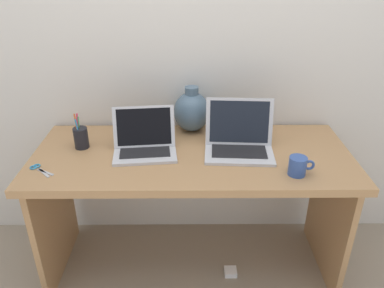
{
  "coord_description": "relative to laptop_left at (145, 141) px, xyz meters",
  "views": [
    {
      "loc": [
        -0.01,
        -1.66,
        1.66
      ],
      "look_at": [
        0.0,
        0.0,
        0.8
      ],
      "focal_mm": 35.3,
      "sensor_mm": 36.0,
      "label": 1
    }
  ],
  "objects": [
    {
      "name": "ground_plane",
      "position": [
        0.24,
        -0.02,
        -0.8
      ],
      "size": [
        6.0,
        6.0,
        0.0
      ],
      "primitive_type": "plane",
      "color": "gray"
    },
    {
      "name": "back_wall",
      "position": [
        0.24,
        0.35,
        0.4
      ],
      "size": [
        4.4,
        0.04,
        2.4
      ],
      "primitive_type": "cube",
      "color": "silver",
      "rests_on": "ground"
    },
    {
      "name": "desk",
      "position": [
        0.24,
        -0.02,
        -0.21
      ],
      "size": [
        1.6,
        0.67,
        0.75
      ],
      "color": "#AD7F51",
      "rests_on": "ground"
    },
    {
      "name": "laptop_left",
      "position": [
        0.0,
        0.0,
        0.0
      ],
      "size": [
        0.33,
        0.26,
        0.22
      ],
      "color": "silver",
      "rests_on": "desk"
    },
    {
      "name": "laptop_right",
      "position": [
        0.48,
        0.01,
        0.01
      ],
      "size": [
        0.35,
        0.27,
        0.25
      ],
      "color": "silver",
      "rests_on": "desk"
    },
    {
      "name": "green_vase",
      "position": [
        0.24,
        0.25,
        0.06
      ],
      "size": [
        0.2,
        0.2,
        0.25
      ],
      "color": "slate",
      "rests_on": "desk"
    },
    {
      "name": "coffee_mug",
      "position": [
        0.71,
        -0.23,
        -0.01
      ],
      "size": [
        0.12,
        0.08,
        0.09
      ],
      "color": "#335199",
      "rests_on": "desk"
    },
    {
      "name": "pen_cup",
      "position": [
        -0.33,
        0.04,
        0.0
      ],
      "size": [
        0.07,
        0.07,
        0.19
      ],
      "color": "black",
      "rests_on": "desk"
    },
    {
      "name": "scissors",
      "position": [
        -0.48,
        -0.18,
        -0.05
      ],
      "size": [
        0.13,
        0.12,
        0.01
      ],
      "color": "#B7B7BC",
      "rests_on": "desk"
    },
    {
      "name": "power_brick",
      "position": [
        0.46,
        -0.11,
        -0.79
      ],
      "size": [
        0.07,
        0.07,
        0.03
      ],
      "primitive_type": "cube",
      "color": "white",
      "rests_on": "ground"
    }
  ]
}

